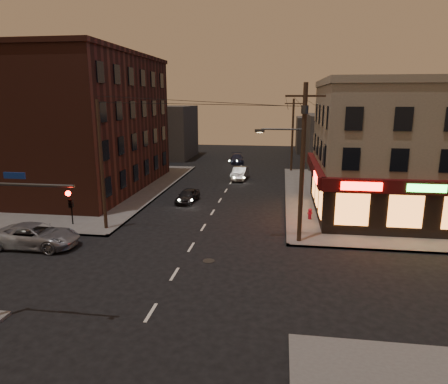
% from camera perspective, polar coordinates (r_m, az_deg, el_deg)
% --- Properties ---
extents(ground, '(120.00, 120.00, 0.00)m').
position_cam_1_polar(ground, '(22.07, -7.08, -11.56)').
color(ground, black).
rests_on(ground, ground).
extents(sidewalk_ne, '(24.00, 28.00, 0.15)m').
position_cam_1_polar(sidewalk_ne, '(41.30, 25.63, -0.85)').
color(sidewalk_ne, '#514F4C').
rests_on(sidewalk_ne, ground).
extents(sidewalk_nw, '(24.00, 28.00, 0.15)m').
position_cam_1_polar(sidewalk_nw, '(45.83, -22.81, 0.72)').
color(sidewalk_nw, '#514F4C').
rests_on(sidewalk_nw, ground).
extents(pizza_building, '(15.85, 12.85, 10.50)m').
position_cam_1_polar(pizza_building, '(34.55, 25.90, 5.51)').
color(pizza_building, gray).
rests_on(pizza_building, sidewalk_ne).
extents(brick_apartment, '(12.00, 20.00, 13.00)m').
position_cam_1_polar(brick_apartment, '(43.25, -19.57, 9.12)').
color(brick_apartment, '#461F16').
rests_on(brick_apartment, sidewalk_nw).
extents(bg_building_ne_a, '(10.00, 12.00, 7.00)m').
position_cam_1_polar(bg_building_ne_a, '(58.19, 16.73, 7.09)').
color(bg_building_ne_a, '#3F3D3A').
rests_on(bg_building_ne_a, ground).
extents(bg_building_nw, '(9.00, 10.00, 8.00)m').
position_cam_1_polar(bg_building_nw, '(64.21, -8.63, 8.48)').
color(bg_building_nw, '#3F3D3A').
rests_on(bg_building_nw, ground).
extents(bg_building_ne_b, '(8.00, 8.00, 6.00)m').
position_cam_1_polar(bg_building_ne_b, '(71.84, 13.53, 7.97)').
color(bg_building_ne_b, '#3F3D3A').
rests_on(bg_building_ne_b, ground).
extents(utility_pole_main, '(4.20, 0.44, 10.00)m').
position_cam_1_polar(utility_pole_main, '(25.34, 10.92, 5.17)').
color(utility_pole_main, '#382619').
rests_on(utility_pole_main, sidewalk_ne).
extents(utility_pole_far, '(0.26, 0.26, 9.00)m').
position_cam_1_polar(utility_pole_far, '(51.50, 9.75, 8.01)').
color(utility_pole_far, '#382619').
rests_on(utility_pole_far, sidewalk_ne).
extents(utility_pole_west, '(0.24, 0.24, 9.00)m').
position_cam_1_polar(utility_pole_west, '(28.91, -17.06, 3.58)').
color(utility_pole_west, '#382619').
rests_on(utility_pole_west, sidewalk_nw).
extents(suv_cross, '(5.42, 2.53, 1.50)m').
position_cam_1_polar(suv_cross, '(28.01, -25.29, -5.66)').
color(suv_cross, gray).
rests_on(suv_cross, ground).
extents(sedan_near, '(1.87, 3.73, 1.22)m').
position_cam_1_polar(sedan_near, '(36.24, -5.22, -0.52)').
color(sedan_near, black).
rests_on(sedan_near, ground).
extents(sedan_mid, '(1.82, 4.46, 1.44)m').
position_cam_1_polar(sedan_mid, '(46.18, 2.26, 2.67)').
color(sedan_mid, '#625F5B').
rests_on(sedan_mid, ground).
extents(sedan_far, '(2.44, 4.72, 1.31)m').
position_cam_1_polar(sedan_far, '(57.97, 1.86, 4.79)').
color(sedan_far, '#1C2038').
rests_on(sedan_far, ground).
extents(fire_hydrant, '(0.39, 0.39, 0.86)m').
position_cam_1_polar(fire_hydrant, '(31.31, 12.17, -2.98)').
color(fire_hydrant, maroon).
rests_on(fire_hydrant, sidewalk_ne).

